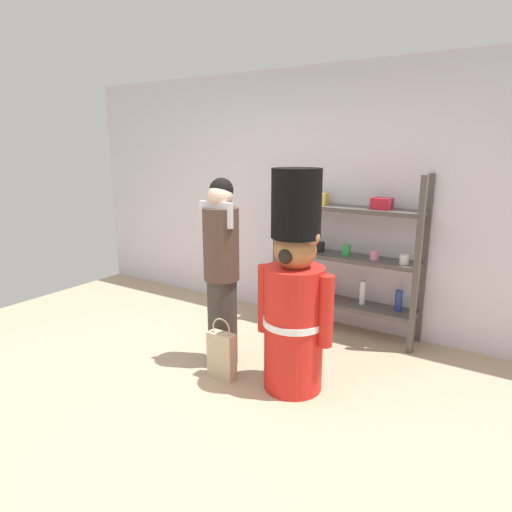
% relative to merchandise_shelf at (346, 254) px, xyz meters
% --- Properties ---
extents(ground_plane, '(6.40, 6.40, 0.00)m').
position_rel_merchandise_shelf_xyz_m(ground_plane, '(-0.36, -1.98, -0.79)').
color(ground_plane, tan).
extents(back_wall, '(6.40, 0.12, 2.60)m').
position_rel_merchandise_shelf_xyz_m(back_wall, '(-0.36, 0.22, 0.51)').
color(back_wall, silver).
rests_on(back_wall, ground_plane).
extents(merchandise_shelf, '(1.47, 0.35, 1.59)m').
position_rel_merchandise_shelf_xyz_m(merchandise_shelf, '(0.00, 0.00, 0.00)').
color(merchandise_shelf, '#4C4742').
rests_on(merchandise_shelf, ground_plane).
extents(teddy_bear_guard, '(0.62, 0.46, 1.68)m').
position_rel_merchandise_shelf_xyz_m(teddy_bear_guard, '(0.10, -1.26, -0.04)').
color(teddy_bear_guard, red).
rests_on(teddy_bear_guard, ground_plane).
extents(person_shopper, '(0.31, 0.30, 1.58)m').
position_rel_merchandise_shelf_xyz_m(person_shopper, '(-0.59, -1.23, 0.05)').
color(person_shopper, '#38332D').
rests_on(person_shopper, ground_plane).
extents(shopping_bag, '(0.23, 0.10, 0.51)m').
position_rel_merchandise_shelf_xyz_m(shopping_bag, '(-0.45, -1.44, -0.59)').
color(shopping_bag, '#C1AD89').
rests_on(shopping_bag, ground_plane).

